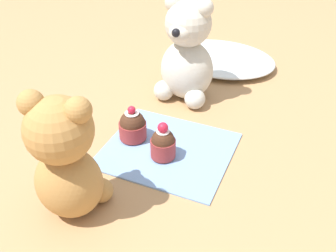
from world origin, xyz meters
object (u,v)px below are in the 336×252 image
object	(u,v)px
cupcake_near_cream_bear	(133,126)
cupcake_near_tan_bear	(162,143)
teddy_bear_cream	(187,55)
teddy_bear_tan	(66,158)

from	to	relation	value
cupcake_near_cream_bear	cupcake_near_tan_bear	size ratio (longest dim) A/B	0.97
cupcake_near_cream_bear	cupcake_near_tan_bear	world-z (taller)	cupcake_near_tan_bear
teddy_bear_cream	cupcake_near_cream_bear	distance (m)	0.20
teddy_bear_cream	cupcake_near_cream_bear	world-z (taller)	teddy_bear_cream
teddy_bear_cream	cupcake_near_tan_bear	bearing A→B (deg)	-75.08
teddy_bear_cream	cupcake_near_tan_bear	xyz separation A→B (m)	(0.04, -0.21, -0.07)
teddy_bear_cream	teddy_bear_tan	bearing A→B (deg)	-90.68
teddy_bear_tan	cupcake_near_cream_bear	xyz separation A→B (m)	(0.00, 0.19, -0.07)
teddy_bear_cream	cupcake_near_tan_bear	distance (m)	0.23
cupcake_near_cream_bear	cupcake_near_tan_bear	bearing A→B (deg)	-20.80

